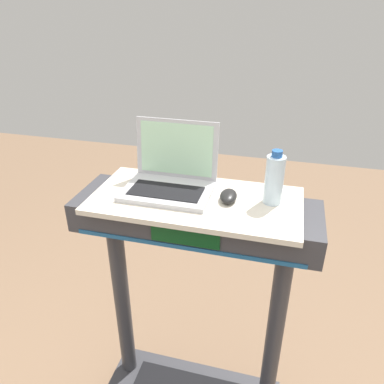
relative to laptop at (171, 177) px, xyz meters
The scene contains 4 objects.
desk_board 0.13m from the laptop, 23.89° to the right, with size 0.75×0.37×0.02m, color beige.
laptop is the anchor object (origin of this frame).
computer_mouse 0.23m from the laptop, ahead, with size 0.06×0.10×0.03m, color black.
water_bottle 0.38m from the laptop, ahead, with size 0.06×0.06×0.19m.
Camera 1 is at (0.29, -0.44, 1.81)m, focal length 34.93 mm.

